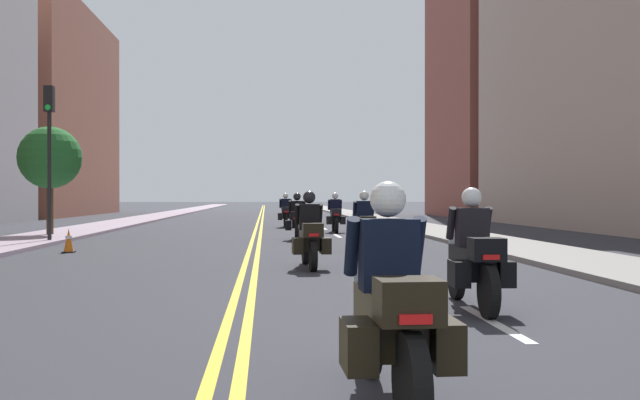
# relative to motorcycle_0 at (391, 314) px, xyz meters

# --- Properties ---
(ground_plane) EXTENTS (264.00, 264.00, 0.00)m
(ground_plane) POSITION_rel_motorcycle_0_xyz_m (-1.20, 43.14, -0.65)
(ground_plane) COLOR #2E2F36
(sidewalk_left) EXTENTS (2.63, 144.00, 0.12)m
(sidewalk_left) POSITION_rel_motorcycle_0_xyz_m (-8.47, 43.14, -0.59)
(sidewalk_left) COLOR gray
(sidewalk_left) RESTS_ON ground
(sidewalk_right) EXTENTS (2.63, 144.00, 0.12)m
(sidewalk_right) POSITION_rel_motorcycle_0_xyz_m (6.07, 43.14, -0.59)
(sidewalk_right) COLOR gray
(sidewalk_right) RESTS_ON ground
(centreline_yellow_inner) EXTENTS (0.12, 132.00, 0.01)m
(centreline_yellow_inner) POSITION_rel_motorcycle_0_xyz_m (-1.32, 43.14, -0.65)
(centreline_yellow_inner) COLOR yellow
(centreline_yellow_inner) RESTS_ON ground
(centreline_yellow_outer) EXTENTS (0.12, 132.00, 0.01)m
(centreline_yellow_outer) POSITION_rel_motorcycle_0_xyz_m (-1.08, 43.14, -0.65)
(centreline_yellow_outer) COLOR yellow
(centreline_yellow_outer) RESTS_ON ground
(lane_dashes_white) EXTENTS (0.14, 56.40, 0.01)m
(lane_dashes_white) POSITION_rel_motorcycle_0_xyz_m (1.77, 24.14, -0.65)
(lane_dashes_white) COLOR silver
(lane_dashes_white) RESTS_ON ground
(building_left_2) EXTENTS (7.92, 20.65, 15.88)m
(building_left_2) POSITION_rel_motorcycle_0_xyz_m (-18.34, 51.28, 7.29)
(building_left_2) COLOR #915341
(building_left_2) RESTS_ON ground
(building_right_2) EXTENTS (9.50, 12.72, 28.47)m
(building_right_2) POSITION_rel_motorcycle_0_xyz_m (16.73, 45.10, 13.58)
(building_right_2) COLOR #914D42
(building_right_2) RESTS_ON ground
(motorcycle_0) EXTENTS (0.77, 2.17, 1.58)m
(motorcycle_0) POSITION_rel_motorcycle_0_xyz_m (0.00, 0.00, 0.00)
(motorcycle_0) COLOR black
(motorcycle_0) RESTS_ON ground
(motorcycle_1) EXTENTS (0.77, 2.29, 1.59)m
(motorcycle_1) POSITION_rel_motorcycle_0_xyz_m (1.82, 4.08, 0.00)
(motorcycle_1) COLOR black
(motorcycle_1) RESTS_ON ground
(motorcycle_2) EXTENTS (0.78, 2.15, 1.58)m
(motorcycle_2) POSITION_rel_motorcycle_0_xyz_m (0.02, 9.50, -0.01)
(motorcycle_2) COLOR black
(motorcycle_2) RESTS_ON ground
(motorcycle_3) EXTENTS (0.76, 2.14, 1.62)m
(motorcycle_3) POSITION_rel_motorcycle_0_xyz_m (1.76, 13.79, -0.00)
(motorcycle_3) COLOR black
(motorcycle_3) RESTS_ON ground
(motorcycle_4) EXTENTS (0.78, 2.10, 1.59)m
(motorcycle_4) POSITION_rel_motorcycle_0_xyz_m (0.18, 18.91, 0.00)
(motorcycle_4) COLOR black
(motorcycle_4) RESTS_ON ground
(motorcycle_5) EXTENTS (0.77, 2.18, 1.62)m
(motorcycle_5) POSITION_rel_motorcycle_0_xyz_m (1.95, 23.65, 0.00)
(motorcycle_5) COLOR black
(motorcycle_5) RESTS_ON ground
(motorcycle_6) EXTENTS (0.77, 2.25, 1.63)m
(motorcycle_6) POSITION_rel_motorcycle_0_xyz_m (0.06, 28.42, 0.03)
(motorcycle_6) COLOR black
(motorcycle_6) RESTS_ON ground
(traffic_cone_0) EXTENTS (0.30, 0.30, 0.63)m
(traffic_cone_0) POSITION_rel_motorcycle_0_xyz_m (-6.01, 13.96, -0.34)
(traffic_cone_0) COLOR black
(traffic_cone_0) RESTS_ON ground
(traffic_light_near) EXTENTS (0.28, 0.38, 4.88)m
(traffic_light_near) POSITION_rel_motorcycle_0_xyz_m (-7.55, 17.49, 2.70)
(traffic_light_near) COLOR black
(traffic_light_near) RESTS_ON ground
(street_tree_0) EXTENTS (2.21, 2.21, 3.96)m
(street_tree_0) POSITION_rel_motorcycle_0_xyz_m (-8.56, 20.92, 2.18)
(street_tree_0) COLOR #4F3621
(street_tree_0) RESTS_ON ground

